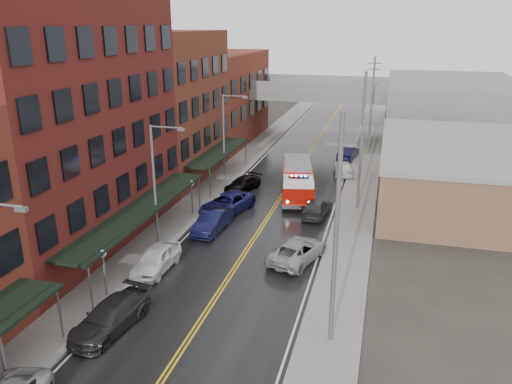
# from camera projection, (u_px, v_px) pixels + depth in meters

# --- Properties ---
(road) EXTENTS (11.00, 160.00, 0.02)m
(road) POSITION_uv_depth(u_px,v_px,m) (265.00, 222.00, 41.47)
(road) COLOR black
(road) RESTS_ON ground
(sidewalk_left) EXTENTS (3.00, 160.00, 0.15)m
(sidewalk_left) POSITION_uv_depth(u_px,v_px,m) (183.00, 213.00, 43.21)
(sidewalk_left) COLOR slate
(sidewalk_left) RESTS_ON ground
(sidewalk_right) EXTENTS (3.00, 160.00, 0.15)m
(sidewalk_right) POSITION_uv_depth(u_px,v_px,m) (354.00, 230.00, 39.68)
(sidewalk_right) COLOR slate
(sidewalk_right) RESTS_ON ground
(curb_left) EXTENTS (0.30, 160.00, 0.15)m
(curb_left) POSITION_uv_depth(u_px,v_px,m) (201.00, 215.00, 42.81)
(curb_left) COLOR gray
(curb_left) RESTS_ON ground
(curb_right) EXTENTS (0.30, 160.00, 0.15)m
(curb_right) POSITION_uv_depth(u_px,v_px,m) (333.00, 228.00, 40.08)
(curb_right) COLOR gray
(curb_right) RESTS_ON ground
(brick_building_b) EXTENTS (9.00, 20.00, 18.00)m
(brick_building_b) POSITION_uv_depth(u_px,v_px,m) (60.00, 123.00, 35.38)
(brick_building_b) COLOR #571A17
(brick_building_b) RESTS_ON ground
(brick_building_c) EXTENTS (9.00, 15.00, 15.00)m
(brick_building_c) POSITION_uv_depth(u_px,v_px,m) (165.00, 106.00, 51.88)
(brick_building_c) COLOR maroon
(brick_building_c) RESTS_ON ground
(brick_building_far) EXTENTS (9.00, 20.00, 12.00)m
(brick_building_far) POSITION_uv_depth(u_px,v_px,m) (220.00, 98.00, 68.38)
(brick_building_far) COLOR brown
(brick_building_far) RESTS_ON ground
(tan_building) EXTENTS (14.00, 22.00, 5.00)m
(tan_building) POSITION_uv_depth(u_px,v_px,m) (459.00, 174.00, 45.96)
(tan_building) COLOR brown
(tan_building) RESTS_ON ground
(right_far_block) EXTENTS (18.00, 30.00, 8.00)m
(right_far_block) POSITION_uv_depth(u_px,v_px,m) (451.00, 108.00, 72.45)
(right_far_block) COLOR slate
(right_far_block) RESTS_ON ground
(awning_1) EXTENTS (2.60, 18.00, 3.09)m
(awning_1) POSITION_uv_depth(u_px,v_px,m) (141.00, 210.00, 35.91)
(awning_1) COLOR black
(awning_1) RESTS_ON ground
(awning_2) EXTENTS (2.60, 13.00, 3.09)m
(awning_2) POSITION_uv_depth(u_px,v_px,m) (219.00, 152.00, 51.93)
(awning_2) COLOR black
(awning_2) RESTS_ON ground
(globe_lamp_1) EXTENTS (0.44, 0.44, 3.12)m
(globe_lamp_1) POSITION_uv_depth(u_px,v_px,m) (103.00, 263.00, 29.46)
(globe_lamp_1) COLOR #59595B
(globe_lamp_1) RESTS_ON ground
(globe_lamp_2) EXTENTS (0.44, 0.44, 3.12)m
(globe_lamp_2) POSITION_uv_depth(u_px,v_px,m) (192.00, 190.00, 42.27)
(globe_lamp_2) COLOR #59595B
(globe_lamp_2) RESTS_ON ground
(street_lamp_1) EXTENTS (2.64, 0.22, 9.00)m
(street_lamp_1) POSITION_uv_depth(u_px,v_px,m) (157.00, 177.00, 35.89)
(street_lamp_1) COLOR #59595B
(street_lamp_1) RESTS_ON ground
(street_lamp_2) EXTENTS (2.64, 0.22, 9.00)m
(street_lamp_2) POSITION_uv_depth(u_px,v_px,m) (226.00, 133.00, 50.54)
(street_lamp_2) COLOR #59595B
(street_lamp_2) RESTS_ON ground
(utility_pole_0) EXTENTS (1.80, 0.24, 12.00)m
(utility_pole_0) POSITION_uv_depth(u_px,v_px,m) (336.00, 230.00, 23.97)
(utility_pole_0) COLOR #59595B
(utility_pole_0) RESTS_ON ground
(utility_pole_1) EXTENTS (1.80, 0.24, 12.00)m
(utility_pole_1) POSITION_uv_depth(u_px,v_px,m) (362.00, 140.00, 42.28)
(utility_pole_1) COLOR #59595B
(utility_pole_1) RESTS_ON ground
(utility_pole_2) EXTENTS (1.80, 0.24, 12.00)m
(utility_pole_2) POSITION_uv_depth(u_px,v_px,m) (372.00, 105.00, 60.59)
(utility_pole_2) COLOR #59595B
(utility_pole_2) RESTS_ON ground
(overpass) EXTENTS (40.00, 10.00, 7.50)m
(overpass) POSITION_uv_depth(u_px,v_px,m) (320.00, 97.00, 68.84)
(overpass) COLOR slate
(overpass) RESTS_ON ground
(fire_truck) EXTENTS (4.87, 9.16, 3.21)m
(fire_truck) POSITION_uv_depth(u_px,v_px,m) (297.00, 179.00, 47.00)
(fire_truck) COLOR #921006
(fire_truck) RESTS_ON ground
(parked_car_left_3) EXTENTS (2.92, 5.63, 1.56)m
(parked_car_left_3) POSITION_uv_depth(u_px,v_px,m) (110.00, 317.00, 26.78)
(parked_car_left_3) COLOR black
(parked_car_left_3) RESTS_ON ground
(parked_car_left_4) EXTENTS (2.04, 4.81, 1.62)m
(parked_car_left_4) POSITION_uv_depth(u_px,v_px,m) (156.00, 259.00, 33.24)
(parked_car_left_4) COLOR white
(parked_car_left_4) RESTS_ON ground
(parked_car_left_5) EXTENTS (2.02, 5.11, 1.66)m
(parked_car_left_5) POSITION_uv_depth(u_px,v_px,m) (212.00, 221.00, 39.51)
(parked_car_left_5) COLOR black
(parked_car_left_5) RESTS_ON ground
(parked_car_left_6) EXTENTS (4.25, 6.51, 1.66)m
(parked_car_left_6) POSITION_uv_depth(u_px,v_px,m) (227.00, 204.00, 43.36)
(parked_car_left_6) COLOR #161754
(parked_car_left_6) RESTS_ON ground
(parked_car_left_7) EXTENTS (3.32, 4.99, 1.34)m
(parked_car_left_7) POSITION_uv_depth(u_px,v_px,m) (243.00, 184.00, 49.12)
(parked_car_left_7) COLOR black
(parked_car_left_7) RESTS_ON ground
(parked_car_right_0) EXTENTS (4.05, 5.97, 1.52)m
(parked_car_right_0) POSITION_uv_depth(u_px,v_px,m) (298.00, 250.00, 34.62)
(parked_car_right_0) COLOR #93959A
(parked_car_right_0) RESTS_ON ground
(parked_car_right_1) EXTENTS (2.33, 4.95, 1.40)m
(parked_car_right_1) POSITION_uv_depth(u_px,v_px,m) (317.00, 208.00, 42.76)
(parked_car_right_1) COLOR #2A2A2C
(parked_car_right_1) RESTS_ON ground
(parked_car_right_2) EXTENTS (2.76, 5.03, 1.62)m
(parked_car_right_2) POSITION_uv_depth(u_px,v_px,m) (343.00, 168.00, 54.05)
(parked_car_right_2) COLOR silver
(parked_car_right_2) RESTS_ON ground
(parked_car_right_3) EXTENTS (2.39, 5.09, 1.61)m
(parked_car_right_3) POSITION_uv_depth(u_px,v_px,m) (348.00, 153.00, 60.34)
(parked_car_right_3) COLOR black
(parked_car_right_3) RESTS_ON ground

